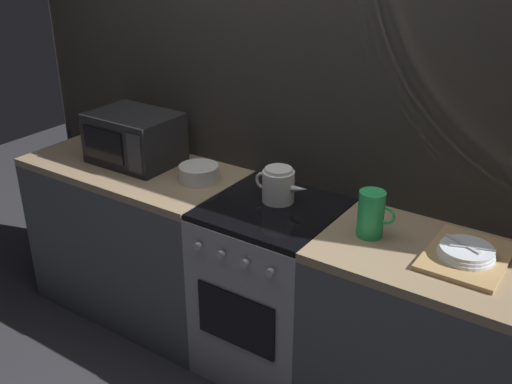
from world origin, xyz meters
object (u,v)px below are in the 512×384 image
Objects in this scene: microwave at (135,138)px; pitcher at (371,214)px; dish_pile at (467,254)px; kettle at (279,185)px; mixing_bowl at (199,173)px; stove_unit at (272,289)px.

microwave is 1.40m from pitcher.
pitcher is 0.50× the size of dish_pile.
pitcher is 0.40m from dish_pile.
dish_pile is at bearing -0.68° from microwave.
mixing_bowl is (-0.46, -0.02, -0.04)m from kettle.
kettle is 0.89m from dish_pile.
pitcher is at bearing -175.70° from dish_pile.
dish_pile reaches higher than stove_unit.
mixing_bowl is at bearing -1.04° from microwave.
kettle is at bearing 100.13° from stove_unit.
stove_unit is at bearing -179.76° from pitcher.
stove_unit is 2.25× the size of dish_pile.
kettle is 1.42× the size of mixing_bowl.
pitcher is at bearing -2.08° from microwave.
pitcher is at bearing -2.56° from mixing_bowl.
pitcher reaches higher than dish_pile.
pitcher is (0.48, 0.00, 0.55)m from stove_unit.
pitcher is (0.49, -0.06, 0.02)m from kettle.
stove_unit is at bearing -177.93° from dish_pile.
mixing_bowl is 0.95m from pitcher.
microwave reaches higher than stove_unit.
kettle is 0.50m from pitcher.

